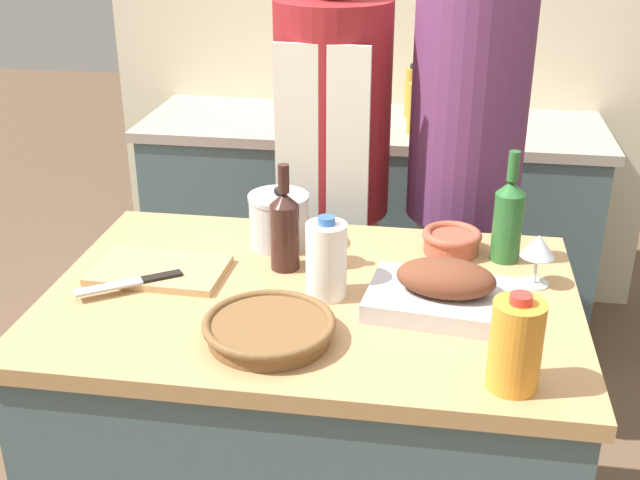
{
  "coord_description": "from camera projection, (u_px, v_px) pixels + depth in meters",
  "views": [
    {
      "loc": [
        0.28,
        -1.65,
        1.79
      ],
      "look_at": [
        0.0,
        0.12,
        0.98
      ],
      "focal_mm": 45.0,
      "sensor_mm": 36.0,
      "label": 1
    }
  ],
  "objects": [
    {
      "name": "person_cook_guest",
      "position": [
        464.0,
        176.0,
        2.51
      ],
      "size": [
        0.35,
        0.35,
        1.7
      ],
      "rotation": [
        0.0,
        0.0,
        0.03
      ],
      "color": "beige",
      "rests_on": "ground_plane"
    },
    {
      "name": "back_wall",
      "position": [
        382.0,
        13.0,
        3.38
      ],
      "size": [
        2.35,
        0.1,
        2.55
      ],
      "color": "beige",
      "rests_on": "ground_plane"
    },
    {
      "name": "wine_glass_left",
      "position": [
        538.0,
        248.0,
        1.89
      ],
      "size": [
        0.08,
        0.08,
        0.13
      ],
      "color": "silver",
      "rests_on": "kitchen_island"
    },
    {
      "name": "condiment_bottle_short",
      "position": [
        412.0,
        92.0,
        3.25
      ],
      "size": [
        0.06,
        0.06,
        0.22
      ],
      "color": "#B28E2D",
      "rests_on": "back_counter"
    },
    {
      "name": "person_cook_aproned",
      "position": [
        332.0,
        176.0,
        2.59
      ],
      "size": [
        0.36,
        0.37,
        1.66
      ],
      "rotation": [
        0.0,
        0.0,
        -0.05
      ],
      "color": "beige",
      "rests_on": "ground_plane"
    },
    {
      "name": "mixing_bowl",
      "position": [
        452.0,
        240.0,
        2.08
      ],
      "size": [
        0.15,
        0.15,
        0.06
      ],
      "color": "#A84C38",
      "rests_on": "kitchen_island"
    },
    {
      "name": "roasting_pan",
      "position": [
        445.0,
        291.0,
        1.8
      ],
      "size": [
        0.37,
        0.27,
        0.12
      ],
      "color": "#BCBCC1",
      "rests_on": "kitchen_island"
    },
    {
      "name": "kitchen_island",
      "position": [
        313.0,
        445.0,
        2.08
      ],
      "size": [
        1.25,
        0.83,
        0.9
      ],
      "color": "#4C666B",
      "rests_on": "ground_plane"
    },
    {
      "name": "condiment_bottle_tall",
      "position": [
        415.0,
        108.0,
        3.04
      ],
      "size": [
        0.06,
        0.06,
        0.21
      ],
      "color": "#B28E2D",
      "rests_on": "back_counter"
    },
    {
      "name": "wicker_basket",
      "position": [
        269.0,
        328.0,
        1.69
      ],
      "size": [
        0.28,
        0.28,
        0.05
      ],
      "color": "brown",
      "rests_on": "kitchen_island"
    },
    {
      "name": "wine_bottle_green",
      "position": [
        508.0,
        218.0,
        2.01
      ],
      "size": [
        0.07,
        0.07,
        0.29
      ],
      "color": "#28662D",
      "rests_on": "kitchen_island"
    },
    {
      "name": "condiment_bottle_extra",
      "position": [
        464.0,
        109.0,
        3.06
      ],
      "size": [
        0.06,
        0.06,
        0.2
      ],
      "color": "maroon",
      "rests_on": "back_counter"
    },
    {
      "name": "juice_jug",
      "position": [
        516.0,
        345.0,
        1.51
      ],
      "size": [
        0.1,
        0.1,
        0.2
      ],
      "color": "orange",
      "rests_on": "kitchen_island"
    },
    {
      "name": "knife_chef",
      "position": [
        133.0,
        282.0,
        1.89
      ],
      "size": [
        0.23,
        0.17,
        0.01
      ],
      "color": "#B7B7BC",
      "rests_on": "cutting_board"
    },
    {
      "name": "milk_jug",
      "position": [
        326.0,
        260.0,
        1.84
      ],
      "size": [
        0.1,
        0.1,
        0.2
      ],
      "color": "white",
      "rests_on": "kitchen_island"
    },
    {
      "name": "wine_bottle_dark",
      "position": [
        285.0,
        228.0,
        1.97
      ],
      "size": [
        0.07,
        0.07,
        0.27
      ],
      "color": "#381E19",
      "rests_on": "kitchen_island"
    },
    {
      "name": "back_counter",
      "position": [
        369.0,
        224.0,
        3.4
      ],
      "size": [
        1.85,
        0.6,
        0.9
      ],
      "color": "#4C666B",
      "rests_on": "ground_plane"
    },
    {
      "name": "wine_glass_right",
      "position": [
        326.0,
        228.0,
        1.99
      ],
      "size": [
        0.08,
        0.08,
        0.13
      ],
      "color": "silver",
      "rests_on": "kitchen_island"
    },
    {
      "name": "stock_pot",
      "position": [
        279.0,
        220.0,
        2.11
      ],
      "size": [
        0.16,
        0.16,
        0.16
      ],
      "color": "#B7B7BC",
      "rests_on": "kitchen_island"
    },
    {
      "name": "cutting_board",
      "position": [
        159.0,
        270.0,
        1.98
      ],
      "size": [
        0.33,
        0.21,
        0.02
      ],
      "color": "tan",
      "rests_on": "kitchen_island"
    }
  ]
}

